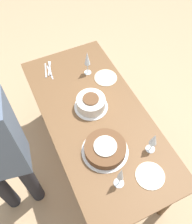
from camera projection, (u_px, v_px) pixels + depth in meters
name	position (u px, v px, depth m)	size (l,w,h in m)	color
ground_plane	(96.00, 157.00, 2.51)	(12.00, 12.00, 0.00)	tan
dining_table	(96.00, 124.00, 1.99)	(1.56, 0.74, 0.76)	brown
cake_center_white	(91.00, 103.00, 1.90)	(0.26, 0.26, 0.11)	white
cake_front_chocolate	(105.00, 149.00, 1.69)	(0.33, 0.33, 0.08)	white
wine_glass_near	(154.00, 140.00, 1.62)	(0.07, 0.07, 0.20)	silver
wine_glass_far	(121.00, 175.00, 1.47)	(0.07, 0.07, 0.23)	silver
wine_glass_extra	(87.00, 59.00, 2.02)	(0.06, 0.06, 0.23)	silver
dessert_plate_left	(106.00, 78.00, 2.11)	(0.19, 0.19, 0.01)	beige
dessert_plate_right	(150.00, 176.00, 1.62)	(0.19, 0.19, 0.01)	beige
fork_pile	(49.00, 70.00, 2.15)	(0.21, 0.10, 0.01)	silver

